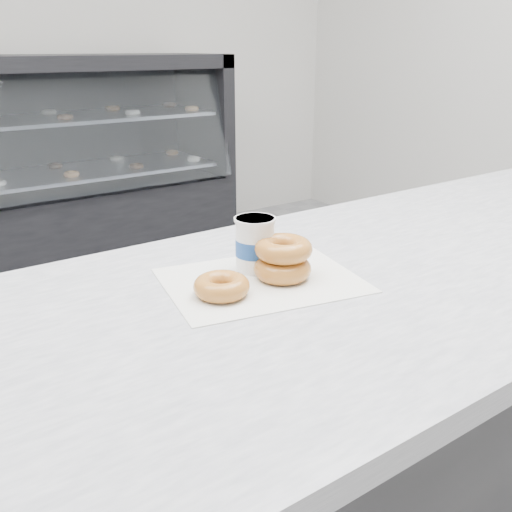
{
  "coord_description": "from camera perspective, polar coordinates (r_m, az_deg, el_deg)",
  "views": [
    {
      "loc": [
        -0.8,
        -1.3,
        1.3
      ],
      "look_at": [
        -0.24,
        -0.5,
        0.94
      ],
      "focal_mm": 40.0,
      "sensor_mm": 36.0,
      "label": 1
    }
  ],
  "objects": [
    {
      "name": "donut_single",
      "position": [
        0.96,
        -3.47,
        -3.03
      ],
      "size": [
        0.11,
        0.11,
        0.03
      ],
      "primitive_type": "torus",
      "rotation": [
        0.0,
        0.0,
        0.13
      ],
      "color": "#BF7B34",
      "rests_on": "wax_paper"
    },
    {
      "name": "display_case",
      "position": [
        3.6,
        -21.68,
        5.92
      ],
      "size": [
        2.4,
        0.74,
        1.25
      ],
      "color": "black",
      "rests_on": "ground"
    },
    {
      "name": "counter",
      "position": [
        1.36,
        11.2,
        -18.69
      ],
      "size": [
        3.06,
        0.76,
        0.9
      ],
      "color": "#333335",
      "rests_on": "ground"
    },
    {
      "name": "wax_paper",
      "position": [
        1.02,
        0.53,
        -2.45
      ],
      "size": [
        0.39,
        0.33,
        0.0
      ],
      "primitive_type": "cube",
      "rotation": [
        0.0,
        0.0,
        -0.21
      ],
      "color": "silver",
      "rests_on": "counter"
    },
    {
      "name": "ground",
      "position": [
        2.0,
        -2.97,
        -20.14
      ],
      "size": [
        5.0,
        5.0,
        0.0
      ],
      "primitive_type": "plane",
      "color": "gray",
      "rests_on": "ground"
    },
    {
      "name": "donut_stack",
      "position": [
        1.02,
        2.72,
        -0.26
      ],
      "size": [
        0.14,
        0.14,
        0.07
      ],
      "color": "#BF7B34",
      "rests_on": "wax_paper"
    },
    {
      "name": "coffee_cup",
      "position": [
        1.05,
        -0.11,
        1.21
      ],
      "size": [
        0.09,
        0.09,
        0.1
      ],
      "rotation": [
        0.0,
        0.0,
        -0.31
      ],
      "color": "white",
      "rests_on": "counter"
    }
  ]
}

